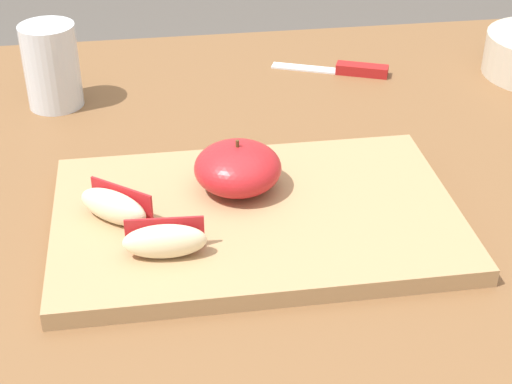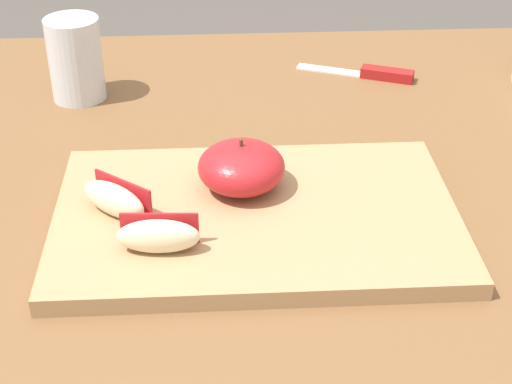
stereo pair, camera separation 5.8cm
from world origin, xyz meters
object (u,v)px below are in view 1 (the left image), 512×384
object	(u,v)px
apple_wedge_middle	(114,206)
apple_wedge_near_knife	(165,241)
cutting_board	(256,217)
paring_knife	(352,70)
apple_half_skin_up	(238,168)
drinking_glass_water	(52,66)

from	to	relation	value
apple_wedge_middle	apple_wedge_near_knife	xyz separation A→B (m)	(0.04, -0.06, 0.00)
cutting_board	paring_knife	world-z (taller)	cutting_board
cutting_board	apple_wedge_near_knife	world-z (taller)	apple_wedge_near_knife
apple_half_skin_up	apple_wedge_middle	bearing A→B (deg)	-161.80
cutting_board	drinking_glass_water	distance (m)	0.37
cutting_board	apple_wedge_near_knife	xyz separation A→B (m)	(-0.09, -0.06, 0.03)
cutting_board	apple_half_skin_up	world-z (taller)	apple_half_skin_up
apple_wedge_middle	drinking_glass_water	world-z (taller)	drinking_glass_water
apple_wedge_near_knife	paring_knife	world-z (taller)	apple_wedge_near_knife
apple_half_skin_up	paring_knife	world-z (taller)	apple_half_skin_up
apple_wedge_middle	apple_wedge_near_knife	world-z (taller)	same
cutting_board	paring_knife	xyz separation A→B (m)	(0.18, 0.34, -0.00)
apple_wedge_middle	paring_knife	world-z (taller)	apple_wedge_middle
cutting_board	apple_wedge_near_knife	size ratio (longest dim) A/B	5.17
drinking_glass_water	apple_wedge_middle	bearing A→B (deg)	-75.99
cutting_board	drinking_glass_water	xyz separation A→B (m)	(-0.21, 0.30, 0.04)
apple_half_skin_up	apple_wedge_middle	distance (m)	0.13
apple_wedge_near_knife	paring_knife	bearing A→B (deg)	55.76
cutting_board	paring_knife	distance (m)	0.39
cutting_board	apple_half_skin_up	distance (m)	0.05
apple_wedge_near_knife	paring_knife	distance (m)	0.49
apple_half_skin_up	drinking_glass_water	bearing A→B (deg)	127.07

